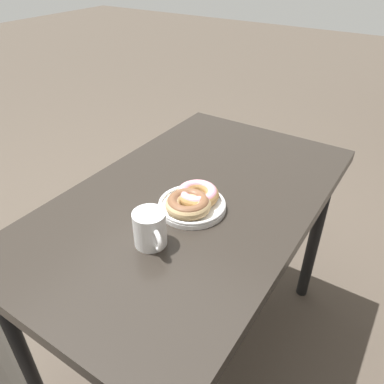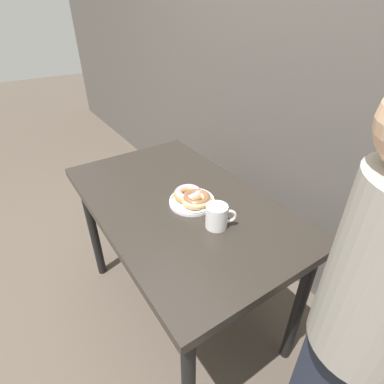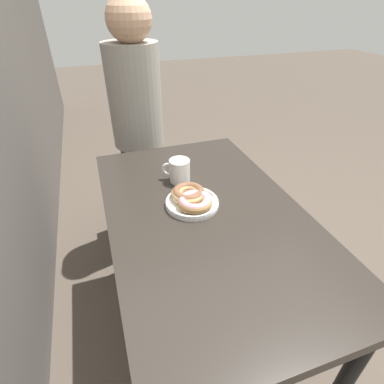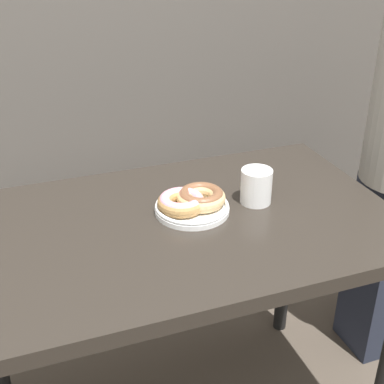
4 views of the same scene
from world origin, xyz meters
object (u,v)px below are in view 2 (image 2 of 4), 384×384
dining_table (179,215)px  coffee_mug (217,216)px  donut_plate (192,198)px  person_figure (367,336)px

dining_table → coffee_mug: size_ratio=10.29×
dining_table → coffee_mug: bearing=6.8°
dining_table → donut_plate: donut_plate is taller
dining_table → person_figure: (0.83, 0.10, 0.07)m
person_figure → donut_plate: bearing=-175.2°
coffee_mug → person_figure: size_ratio=0.08×
donut_plate → coffee_mug: size_ratio=2.05×
dining_table → coffee_mug: coffee_mug is taller
dining_table → donut_plate: size_ratio=5.01×
dining_table → person_figure: size_ratio=0.81×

